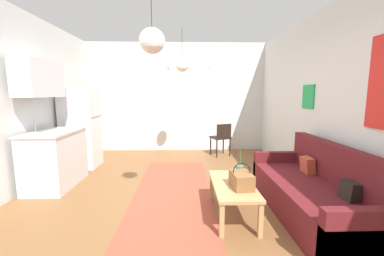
{
  "coord_description": "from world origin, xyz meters",
  "views": [
    {
      "loc": [
        0.21,
        -3.04,
        1.53
      ],
      "look_at": [
        0.34,
        1.08,
        0.93
      ],
      "focal_mm": 22.55,
      "sensor_mm": 36.0,
      "label": 1
    }
  ],
  "objects_px": {
    "bamboo_vase": "(240,173)",
    "accent_chair": "(221,137)",
    "coffee_table": "(233,188)",
    "pendant_lamp_far": "(182,65)",
    "couch": "(316,194)",
    "pendant_lamp_near": "(152,41)",
    "refrigerator": "(81,128)",
    "handbag": "(241,180)"
  },
  "relations": [
    {
      "from": "coffee_table",
      "to": "pendant_lamp_near",
      "type": "height_order",
      "value": "pendant_lamp_near"
    },
    {
      "from": "couch",
      "to": "bamboo_vase",
      "type": "xyz_separation_m",
      "value": [
        -0.94,
        0.11,
        0.24
      ]
    },
    {
      "from": "couch",
      "to": "coffee_table",
      "type": "distance_m",
      "value": 1.05
    },
    {
      "from": "couch",
      "to": "accent_chair",
      "type": "xyz_separation_m",
      "value": [
        -0.74,
        2.95,
        0.19
      ]
    },
    {
      "from": "bamboo_vase",
      "to": "couch",
      "type": "bearing_deg",
      "value": -6.41
    },
    {
      "from": "pendant_lamp_far",
      "to": "coffee_table",
      "type": "bearing_deg",
      "value": -73.87
    },
    {
      "from": "coffee_table",
      "to": "refrigerator",
      "type": "xyz_separation_m",
      "value": [
        -2.74,
        2.15,
        0.45
      ]
    },
    {
      "from": "coffee_table",
      "to": "refrigerator",
      "type": "height_order",
      "value": "refrigerator"
    },
    {
      "from": "bamboo_vase",
      "to": "pendant_lamp_far",
      "type": "bearing_deg",
      "value": 109.19
    },
    {
      "from": "handbag",
      "to": "pendant_lamp_far",
      "type": "bearing_deg",
      "value": 106.86
    },
    {
      "from": "coffee_table",
      "to": "pendant_lamp_far",
      "type": "xyz_separation_m",
      "value": [
        -0.64,
        2.22,
        1.72
      ]
    },
    {
      "from": "handbag",
      "to": "refrigerator",
      "type": "relative_size",
      "value": 0.21
    },
    {
      "from": "bamboo_vase",
      "to": "pendant_lamp_far",
      "type": "relative_size",
      "value": 0.48
    },
    {
      "from": "couch",
      "to": "refrigerator",
      "type": "relative_size",
      "value": 1.26
    },
    {
      "from": "couch",
      "to": "pendant_lamp_near",
      "type": "distance_m",
      "value": 2.7
    },
    {
      "from": "refrigerator",
      "to": "accent_chair",
      "type": "height_order",
      "value": "refrigerator"
    },
    {
      "from": "couch",
      "to": "accent_chair",
      "type": "relative_size",
      "value": 2.57
    },
    {
      "from": "couch",
      "to": "refrigerator",
      "type": "height_order",
      "value": "refrigerator"
    },
    {
      "from": "refrigerator",
      "to": "accent_chair",
      "type": "bearing_deg",
      "value": 14.29
    },
    {
      "from": "coffee_table",
      "to": "accent_chair",
      "type": "xyz_separation_m",
      "value": [
        0.31,
        2.93,
        0.1
      ]
    },
    {
      "from": "accent_chair",
      "to": "pendant_lamp_far",
      "type": "height_order",
      "value": "pendant_lamp_far"
    },
    {
      "from": "coffee_table",
      "to": "pendant_lamp_far",
      "type": "height_order",
      "value": "pendant_lamp_far"
    },
    {
      "from": "coffee_table",
      "to": "handbag",
      "type": "bearing_deg",
      "value": -62.3
    },
    {
      "from": "handbag",
      "to": "accent_chair",
      "type": "bearing_deg",
      "value": 85.64
    },
    {
      "from": "handbag",
      "to": "refrigerator",
      "type": "height_order",
      "value": "refrigerator"
    },
    {
      "from": "couch",
      "to": "coffee_table",
      "type": "bearing_deg",
      "value": 178.51
    },
    {
      "from": "pendant_lamp_near",
      "to": "pendant_lamp_far",
      "type": "distance_m",
      "value": 2.29
    },
    {
      "from": "accent_chair",
      "to": "pendant_lamp_far",
      "type": "xyz_separation_m",
      "value": [
        -0.95,
        -0.71,
        1.62
      ]
    },
    {
      "from": "refrigerator",
      "to": "pendant_lamp_far",
      "type": "relative_size",
      "value": 1.88
    },
    {
      "from": "pendant_lamp_near",
      "to": "refrigerator",
      "type": "bearing_deg",
      "value": 129.0
    },
    {
      "from": "bamboo_vase",
      "to": "handbag",
      "type": "bearing_deg",
      "value": -97.9
    },
    {
      "from": "couch",
      "to": "pendant_lamp_far",
      "type": "relative_size",
      "value": 2.37
    },
    {
      "from": "accent_chair",
      "to": "pendant_lamp_near",
      "type": "distance_m",
      "value": 3.63
    },
    {
      "from": "bamboo_vase",
      "to": "coffee_table",
      "type": "bearing_deg",
      "value": -142.52
    },
    {
      "from": "bamboo_vase",
      "to": "accent_chair",
      "type": "height_order",
      "value": "bamboo_vase"
    },
    {
      "from": "couch",
      "to": "refrigerator",
      "type": "xyz_separation_m",
      "value": [
        -3.78,
        2.18,
        0.54
      ]
    },
    {
      "from": "handbag",
      "to": "pendant_lamp_near",
      "type": "height_order",
      "value": "pendant_lamp_near"
    },
    {
      "from": "pendant_lamp_near",
      "to": "handbag",
      "type": "bearing_deg",
      "value": -4.59
    },
    {
      "from": "accent_chair",
      "to": "pendant_lamp_near",
      "type": "height_order",
      "value": "pendant_lamp_near"
    },
    {
      "from": "pendant_lamp_far",
      "to": "accent_chair",
      "type": "bearing_deg",
      "value": 36.95
    },
    {
      "from": "couch",
      "to": "pendant_lamp_near",
      "type": "xyz_separation_m",
      "value": [
        -2.0,
        -0.03,
        1.82
      ]
    },
    {
      "from": "handbag",
      "to": "accent_chair",
      "type": "xyz_separation_m",
      "value": [
        0.23,
        3.07,
        -0.04
      ]
    }
  ]
}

